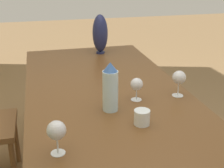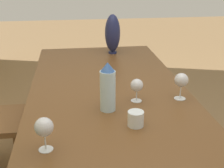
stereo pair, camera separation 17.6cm
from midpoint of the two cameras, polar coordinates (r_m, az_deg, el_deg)
name	(u,v)px [view 2 (the right image)]	position (r m, az deg, el deg)	size (l,w,h in m)	color
dining_table	(114,117)	(1.75, 3.26, -6.08)	(2.53, 0.98, 0.74)	brown
water_bottle	(108,87)	(1.63, 2.30, -0.68)	(0.08, 0.08, 0.27)	silver
water_tumbler	(136,119)	(1.53, 7.68, -6.39)	(0.08, 0.08, 0.08)	silver
vase	(113,33)	(2.68, 2.01, 9.20)	(0.13, 0.13, 0.34)	#1E234C
wine_glass_2	(44,128)	(1.31, -8.58, -7.98)	(0.08, 0.08, 0.15)	silver
wine_glass_3	(181,81)	(1.84, 15.27, 0.56)	(0.08, 0.08, 0.16)	silver
wine_glass_4	(137,86)	(1.76, 7.42, -0.38)	(0.07, 0.07, 0.13)	silver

